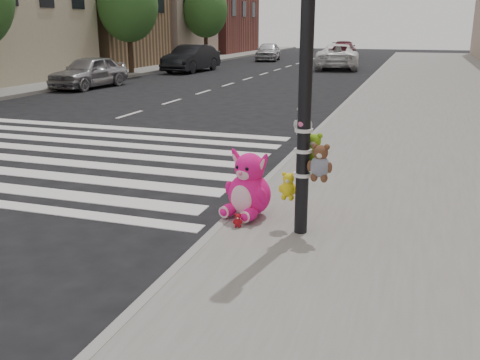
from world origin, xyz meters
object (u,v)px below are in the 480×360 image
at_px(signal_pole, 308,105).
at_px(pink_bunny, 248,189).
at_px(red_teddy, 238,220).
at_px(car_dark_far, 191,58).
at_px(car_silver_far, 89,72).
at_px(car_white_near, 338,56).

bearing_deg(signal_pole, pink_bunny, 157.02).
distance_m(red_teddy, car_dark_far, 25.63).
bearing_deg(pink_bunny, car_silver_far, 146.22).
height_order(signal_pole, pink_bunny, signal_pole).
distance_m(red_teddy, car_white_near, 28.31).
bearing_deg(car_white_near, red_teddy, 89.39).
relative_size(signal_pole, car_silver_far, 0.99).
height_order(signal_pole, red_teddy, signal_pole).
xyz_separation_m(pink_bunny, red_teddy, (0.01, -0.47, -0.28)).
distance_m(signal_pole, car_white_near, 28.31).
xyz_separation_m(red_teddy, car_white_near, (-2.91, 28.16, 0.52)).
xyz_separation_m(car_silver_far, car_white_near, (8.69, 13.97, 0.07)).
height_order(pink_bunny, car_silver_far, car_silver_far).
bearing_deg(car_silver_far, car_dark_far, 88.78).
bearing_deg(red_teddy, car_silver_far, 111.93).
relative_size(signal_pole, red_teddy, 21.30).
bearing_deg(car_dark_far, red_teddy, -61.26).
xyz_separation_m(pink_bunny, car_silver_far, (-11.59, 13.71, 0.17)).
distance_m(red_teddy, car_silver_far, 18.33).
bearing_deg(car_white_near, car_silver_far, 51.60).
xyz_separation_m(signal_pole, car_silver_far, (-12.43, 14.07, -1.05)).
bearing_deg(car_dark_far, pink_bunny, -60.82).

